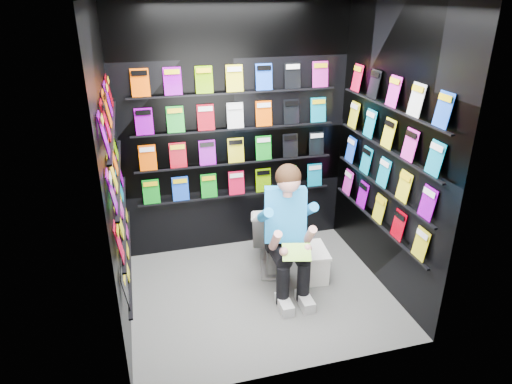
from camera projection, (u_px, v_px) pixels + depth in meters
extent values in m
plane|color=#5D5E5B|center=(260.00, 293.00, 4.35)|extent=(2.40, 2.40, 0.00)
cube|color=black|center=(235.00, 133.00, 4.71)|extent=(2.40, 0.04, 2.60)
cube|color=black|center=(303.00, 218.00, 2.94)|extent=(2.40, 0.04, 2.60)
cube|color=black|center=(112.00, 180.00, 3.54)|extent=(0.04, 2.00, 2.60)
cube|color=black|center=(389.00, 154.00, 4.11)|extent=(0.04, 2.00, 2.60)
imported|color=white|center=(272.00, 234.00, 4.66)|extent=(0.59, 0.83, 0.73)
cube|color=white|center=(314.00, 264.00, 4.56)|extent=(0.25, 0.40, 0.28)
cube|color=white|center=(315.00, 250.00, 4.50)|extent=(0.27, 0.42, 0.03)
cube|color=#33AE5D|center=(297.00, 252.00, 3.93)|extent=(0.28, 0.20, 0.10)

